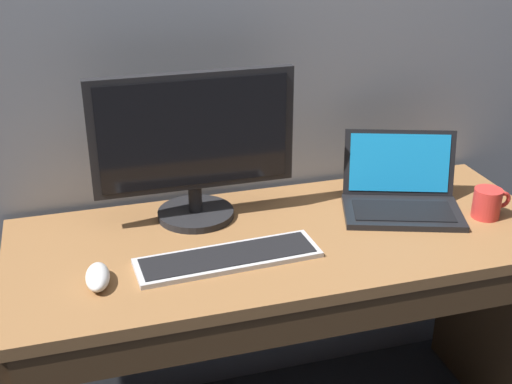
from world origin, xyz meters
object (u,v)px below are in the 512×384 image
external_monitor (194,145)px  computer_mouse (98,277)px  wired_keyboard (228,258)px  coffee_mug (488,203)px  laptop_black (401,195)px

external_monitor → computer_mouse: 0.45m
wired_keyboard → computer_mouse: computer_mouse is taller
computer_mouse → coffee_mug: bearing=7.4°
wired_keyboard → coffee_mug: bearing=2.3°
computer_mouse → coffee_mug: size_ratio=1.02×
wired_keyboard → coffee_mug: 0.77m
computer_mouse → coffee_mug: 1.10m
computer_mouse → coffee_mug: coffee_mug is taller
coffee_mug → wired_keyboard: bearing=-177.7°
wired_keyboard → coffee_mug: coffee_mug is taller
external_monitor → wired_keyboard: bearing=-83.2°
laptop_black → external_monitor: 0.62m
coffee_mug → laptop_black: bearing=151.8°
external_monitor → wired_keyboard: (0.03, -0.25, -0.22)m
wired_keyboard → computer_mouse: (-0.33, -0.02, 0.01)m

